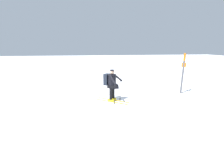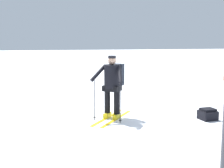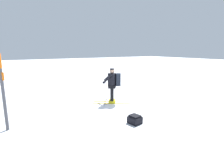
{
  "view_description": "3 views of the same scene",
  "coord_description": "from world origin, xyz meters",
  "views": [
    {
      "loc": [
        -0.38,
        -7.64,
        2.71
      ],
      "look_at": [
        0.66,
        -0.5,
        0.9
      ],
      "focal_mm": 24.0,
      "sensor_mm": 36.0,
      "label": 1
    },
    {
      "loc": [
        8.35,
        -1.87,
        2.1
      ],
      "look_at": [
        0.66,
        -0.5,
        0.9
      ],
      "focal_mm": 50.0,
      "sensor_mm": 36.0,
      "label": 2
    },
    {
      "loc": [
        4.76,
        6.2,
        2.47
      ],
      "look_at": [
        0.66,
        -0.5,
        0.9
      ],
      "focal_mm": 28.0,
      "sensor_mm": 36.0,
      "label": 3
    }
  ],
  "objects": [
    {
      "name": "trail_marker",
      "position": [
        4.89,
        0.2,
        1.37
      ],
      "size": [
        0.15,
        0.21,
        2.35
      ],
      "color": "#4C4C51",
      "rests_on": "ground_plane"
    },
    {
      "name": "ground_plane",
      "position": [
        0.0,
        0.0,
        0.0
      ],
      "size": [
        80.0,
        80.0,
        0.0
      ],
      "primitive_type": "plane",
      "color": "white"
    },
    {
      "name": "dropped_backpack",
      "position": [
        1.2,
        1.87,
        0.14
      ],
      "size": [
        0.43,
        0.46,
        0.29
      ],
      "color": "black",
      "rests_on": "ground_plane"
    },
    {
      "name": "skier",
      "position": [
        0.62,
        -0.48,
        0.95
      ],
      "size": [
        1.69,
        1.31,
        1.61
      ],
      "color": "gold",
      "rests_on": "ground_plane"
    }
  ]
}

